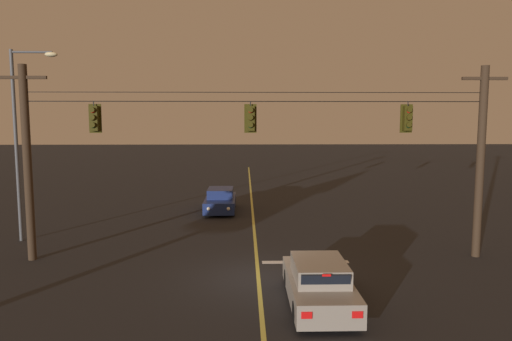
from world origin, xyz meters
TOP-DOWN VIEW (x-y plane):
  - ground_plane at (0.00, 0.00)m, footprint 180.00×180.00m
  - lane_centre_stripe at (0.00, 8.36)m, footprint 0.14×60.00m
  - stop_bar_paint at (1.90, 1.76)m, footprint 3.40×0.36m
  - signal_span_assembly at (0.00, 2.36)m, footprint 19.68×0.32m
  - traffic_light_leftmost at (-6.30, 2.34)m, footprint 0.48×0.41m
  - traffic_light_left_inner at (-0.24, 2.34)m, footprint 0.48×0.41m
  - traffic_light_centre at (5.94, 2.34)m, footprint 0.48×0.41m
  - car_waiting_near_lane at (1.74, -2.42)m, footprint 1.80×4.33m
  - car_oncoming_lead at (-1.96, 12.03)m, footprint 1.80×4.42m
  - street_lamp_corner at (-10.48, 5.31)m, footprint 2.11×0.30m

SIDE VIEW (x-z plane):
  - ground_plane at x=0.00m, z-range 0.00..0.00m
  - lane_centre_stripe at x=0.00m, z-range 0.00..0.01m
  - stop_bar_paint at x=1.90m, z-range 0.00..0.01m
  - car_oncoming_lead at x=-1.96m, z-range -0.05..1.34m
  - car_waiting_near_lane at x=1.74m, z-range -0.05..1.34m
  - signal_span_assembly at x=0.00m, z-range 0.15..7.81m
  - street_lamp_corner at x=-10.48m, z-range 0.82..9.46m
  - traffic_light_leftmost at x=-6.30m, z-range 4.99..6.21m
  - traffic_light_left_inner at x=-0.24m, z-range 4.99..6.21m
  - traffic_light_centre at x=5.94m, z-range 4.99..6.21m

